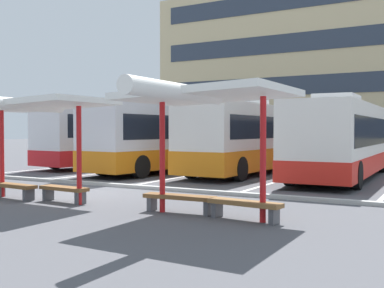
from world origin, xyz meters
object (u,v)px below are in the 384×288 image
(coach_bus_2, at_px, (258,139))
(bench_2, at_px, (64,191))
(bench_1, at_px, (14,188))
(waiting_shelter_2, at_px, (204,97))
(coach_bus_0, at_px, (128,136))
(bench_4, at_px, (245,206))
(bench_3, at_px, (179,199))
(waiting_shelter_1, at_px, (31,107))
(coach_bus_3, at_px, (343,141))
(coach_bus_1, at_px, (173,138))

(coach_bus_2, xyz_separation_m, bench_2, (-1.20, -12.10, -1.30))
(bench_1, xyz_separation_m, waiting_shelter_2, (6.45, 0.00, 2.48))
(coach_bus_0, bearing_deg, bench_4, -44.52)
(coach_bus_2, height_order, bench_2, coach_bus_2)
(waiting_shelter_2, xyz_separation_m, bench_3, (-0.90, 0.38, -2.48))
(coach_bus_0, relative_size, waiting_shelter_1, 2.70)
(coach_bus_0, bearing_deg, coach_bus_3, -7.61)
(coach_bus_2, relative_size, bench_4, 6.85)
(bench_1, bearing_deg, coach_bus_0, 112.83)
(coach_bus_1, xyz_separation_m, waiting_shelter_1, (1.84, -10.80, 1.06))
(coach_bus_1, xyz_separation_m, bench_4, (8.29, -10.41, -1.34))
(coach_bus_2, relative_size, bench_1, 7.14)
(bench_2, bearing_deg, coach_bus_3, 62.87)
(bench_4, bearing_deg, coach_bus_2, 109.80)
(waiting_shelter_2, height_order, bench_4, waiting_shelter_2)
(coach_bus_2, bearing_deg, bench_4, -70.20)
(bench_1, bearing_deg, bench_4, 2.09)
(bench_3, relative_size, bench_4, 1.04)
(coach_bus_0, height_order, waiting_shelter_1, coach_bus_0)
(coach_bus_1, bearing_deg, bench_3, -57.79)
(coach_bus_2, xyz_separation_m, bench_4, (4.35, -12.08, -1.30))
(coach_bus_3, height_order, bench_4, coach_bus_3)
(coach_bus_0, xyz_separation_m, bench_1, (5.39, -12.79, -1.41))
(bench_1, height_order, bench_4, same)
(bench_3, bearing_deg, coach_bus_2, 102.03)
(coach_bus_2, distance_m, bench_3, 12.30)
(coach_bus_2, relative_size, waiting_shelter_1, 2.73)
(coach_bus_3, distance_m, bench_3, 10.93)
(coach_bus_3, xyz_separation_m, waiting_shelter_2, (-0.91, -11.09, 1.21))
(coach_bus_0, height_order, bench_2, coach_bus_0)
(bench_1, relative_size, bench_4, 0.96)
(bench_3, bearing_deg, bench_4, -3.76)
(waiting_shelter_1, relative_size, waiting_shelter_2, 0.94)
(coach_bus_2, xyz_separation_m, bench_1, (-3.00, -12.35, -1.30))
(bench_1, distance_m, bench_4, 7.35)
(waiting_shelter_1, xyz_separation_m, bench_2, (0.90, 0.37, -2.40))
(bench_1, relative_size, bench_3, 0.92)
(bench_2, bearing_deg, coach_bus_0, 119.80)
(coach_bus_0, xyz_separation_m, bench_2, (7.19, -12.55, -1.41))
(waiting_shelter_1, distance_m, bench_3, 5.25)
(bench_3, bearing_deg, bench_2, -177.84)
(bench_4, bearing_deg, coach_bus_0, 135.48)
(coach_bus_1, height_order, coach_bus_3, coach_bus_1)
(waiting_shelter_1, height_order, bench_4, waiting_shelter_1)
(coach_bus_2, distance_m, coach_bus_3, 4.54)
(bench_4, bearing_deg, coach_bus_3, 89.96)
(bench_2, bearing_deg, coach_bus_1, 104.70)
(coach_bus_1, relative_size, waiting_shelter_1, 2.43)
(bench_4, bearing_deg, bench_3, 176.24)
(coach_bus_2, bearing_deg, bench_3, -77.97)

